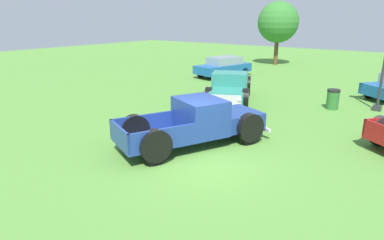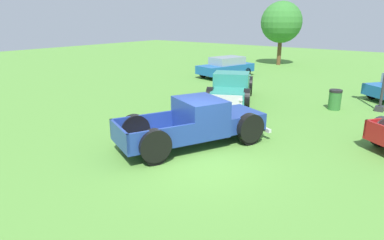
{
  "view_description": "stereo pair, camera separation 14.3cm",
  "coord_description": "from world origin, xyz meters",
  "px_view_note": "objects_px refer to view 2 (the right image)",
  "views": [
    {
      "loc": [
        5.64,
        -7.85,
        4.22
      ],
      "look_at": [
        -0.95,
        0.83,
        0.9
      ],
      "focal_mm": 31.8,
      "sensor_mm": 36.0,
      "label": 1
    },
    {
      "loc": [
        5.75,
        -7.76,
        4.22
      ],
      "look_at": [
        -0.95,
        0.83,
        0.9
      ],
      "focal_mm": 31.8,
      "sensor_mm": 36.0,
      "label": 2
    }
  ],
  "objects_px": {
    "pickup_truck_behind_left": "(231,89)",
    "oak_tree_east": "(281,22)",
    "sedan_distant_b": "(226,66)",
    "trash_can": "(335,100)",
    "pickup_truck_foreground": "(202,122)"
  },
  "relations": [
    {
      "from": "pickup_truck_foreground",
      "to": "sedan_distant_b",
      "type": "height_order",
      "value": "pickup_truck_foreground"
    },
    {
      "from": "pickup_truck_foreground",
      "to": "sedan_distant_b",
      "type": "bearing_deg",
      "value": 119.03
    },
    {
      "from": "pickup_truck_foreground",
      "to": "pickup_truck_behind_left",
      "type": "bearing_deg",
      "value": 111.97
    },
    {
      "from": "sedan_distant_b",
      "to": "oak_tree_east",
      "type": "bearing_deg",
      "value": 87.76
    },
    {
      "from": "pickup_truck_behind_left",
      "to": "oak_tree_east",
      "type": "bearing_deg",
      "value": 105.54
    },
    {
      "from": "pickup_truck_behind_left",
      "to": "sedan_distant_b",
      "type": "bearing_deg",
      "value": 124.26
    },
    {
      "from": "pickup_truck_behind_left",
      "to": "trash_can",
      "type": "distance_m",
      "value": 4.93
    },
    {
      "from": "pickup_truck_behind_left",
      "to": "oak_tree_east",
      "type": "height_order",
      "value": "oak_tree_east"
    },
    {
      "from": "pickup_truck_behind_left",
      "to": "sedan_distant_b",
      "type": "height_order",
      "value": "pickup_truck_behind_left"
    },
    {
      "from": "sedan_distant_b",
      "to": "trash_can",
      "type": "xyz_separation_m",
      "value": [
        9.01,
        -4.64,
        -0.27
      ]
    },
    {
      "from": "pickup_truck_foreground",
      "to": "sedan_distant_b",
      "type": "xyz_separation_m",
      "value": [
        -6.73,
        12.12,
        -0.01
      ]
    },
    {
      "from": "oak_tree_east",
      "to": "trash_can",
      "type": "bearing_deg",
      "value": -56.37
    },
    {
      "from": "sedan_distant_b",
      "to": "pickup_truck_behind_left",
      "type": "bearing_deg",
      "value": -55.74
    },
    {
      "from": "oak_tree_east",
      "to": "pickup_truck_behind_left",
      "type": "bearing_deg",
      "value": -74.46
    },
    {
      "from": "sedan_distant_b",
      "to": "oak_tree_east",
      "type": "relative_size",
      "value": 0.82
    }
  ]
}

